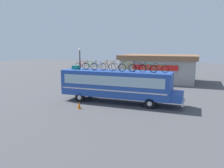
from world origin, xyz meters
name	(u,v)px	position (x,y,z in m)	size (l,w,h in m)	color
ground_plane	(115,102)	(0.00, 0.00, 0.00)	(120.00, 120.00, 0.00)	#4C4C4F
bus	(117,84)	(0.15, 0.00, 1.82)	(11.73, 2.63, 3.08)	#23479E
luggage_bag_1	(76,67)	(-4.35, 0.05, 3.27)	(0.67, 0.55, 0.39)	#1E7F66
rooftop_bicycle_1	(82,66)	(-3.64, 0.13, 3.45)	(1.64, 0.44, 0.90)	black
rooftop_bicycle_2	(90,66)	(-2.67, -0.05, 3.46)	(1.78, 0.44, 0.92)	black
rooftop_bicycle_3	(98,66)	(-1.73, -0.20, 3.46)	(1.67, 0.44, 0.92)	black
rooftop_bicycle_4	(110,66)	(-0.74, 0.31, 3.48)	(1.75, 0.44, 0.97)	black
rooftop_bicycle_5	(117,67)	(0.28, -0.37, 3.48)	(1.70, 0.44, 0.98)	black
rooftop_bicycle_6	(127,67)	(1.26, -0.26, 3.46)	(1.71, 0.44, 0.93)	black
rooftop_bicycle_7	(137,68)	(2.17, -0.21, 3.48)	(1.75, 0.44, 0.97)	black
rooftop_bicycle_8	(148,68)	(3.20, -0.24, 3.45)	(1.71, 0.44, 0.89)	black
rooftop_bicycle_9	(159,69)	(4.12, -0.08, 3.44)	(1.73, 0.44, 0.86)	black
roadside_building	(159,68)	(1.58, 15.40, 2.09)	(11.48, 7.78, 4.08)	#9E9E99
traffic_cone	(79,105)	(-2.16, -3.34, 0.32)	(0.30, 0.30, 0.64)	orange
street_lamp	(80,66)	(-6.64, 4.98, 2.94)	(0.29, 0.29, 5.12)	#38383D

